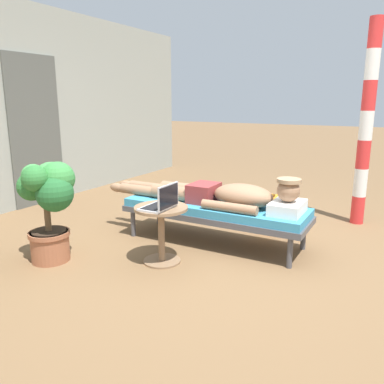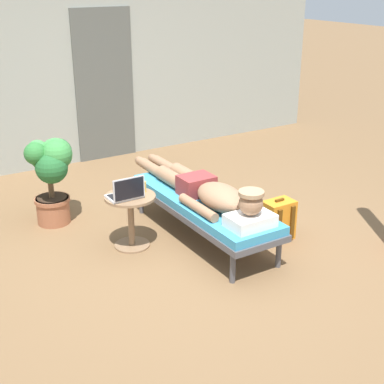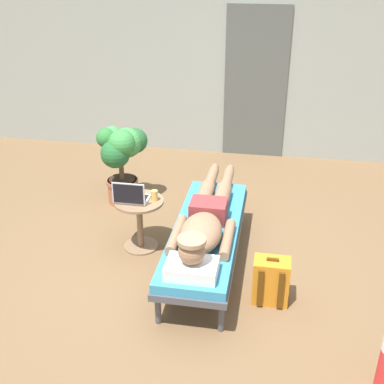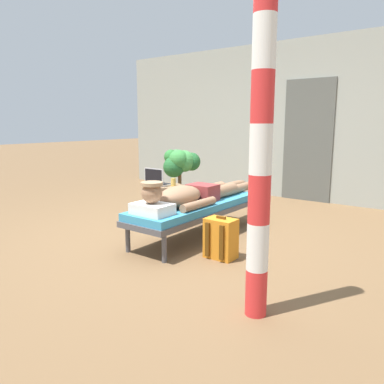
{
  "view_description": "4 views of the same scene",
  "coord_description": "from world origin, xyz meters",
  "views": [
    {
      "loc": [
        -3.22,
        -1.47,
        1.45
      ],
      "look_at": [
        0.26,
        0.44,
        0.5
      ],
      "focal_mm": 36.48,
      "sensor_mm": 36.0,
      "label": 1
    },
    {
      "loc": [
        -2.42,
        -3.94,
        2.46
      ],
      "look_at": [
        0.11,
        0.16,
        0.52
      ],
      "focal_mm": 51.17,
      "sensor_mm": 36.0,
      "label": 2
    },
    {
      "loc": [
        0.8,
        -3.68,
        2.71
      ],
      "look_at": [
        0.07,
        0.44,
        0.62
      ],
      "focal_mm": 46.55,
      "sensor_mm": 36.0,
      "label": 3
    },
    {
      "loc": [
        2.8,
        -3.28,
        1.33
      ],
      "look_at": [
        0.24,
        0.1,
        0.55
      ],
      "focal_mm": 35.4,
      "sensor_mm": 36.0,
      "label": 4
    }
  ],
  "objects": [
    {
      "name": "side_table",
      "position": [
        -0.44,
        0.37,
        0.36
      ],
      "size": [
        0.48,
        0.48,
        0.52
      ],
      "color": "#8C6B4C",
      "rests_on": "ground"
    },
    {
      "name": "ground_plane",
      "position": [
        0.0,
        0.0,
        0.0
      ],
      "size": [
        40.0,
        40.0,
        0.0
      ],
      "primitive_type": "plane",
      "color": "brown"
    },
    {
      "name": "drink_glass",
      "position": [
        -0.29,
        0.4,
        0.57
      ],
      "size": [
        0.06,
        0.06,
        0.1
      ],
      "primitive_type": "cylinder",
      "color": "gold",
      "rests_on": "side_table"
    },
    {
      "name": "porch_post",
      "position": [
        1.67,
        -1.04,
        1.16
      ],
      "size": [
        0.15,
        0.15,
        2.32
      ],
      "color": "red",
      "rests_on": "ground"
    },
    {
      "name": "potted_plant",
      "position": [
        -0.88,
        1.28,
        0.61
      ],
      "size": [
        0.53,
        0.58,
        0.92
      ],
      "color": "#9E5B3D",
      "rests_on": "ground"
    },
    {
      "name": "lounge_chair",
      "position": [
        0.25,
        0.17,
        0.35
      ],
      "size": [
        0.6,
        1.91,
        0.42
      ],
      "color": "#4C4C51",
      "rests_on": "ground"
    },
    {
      "name": "person_reclining",
      "position": [
        0.25,
        0.1,
        0.52
      ],
      "size": [
        0.53,
        2.17,
        0.33
      ],
      "color": "white",
      "rests_on": "lounge_chair"
    },
    {
      "name": "backpack",
      "position": [
        0.86,
        -0.24,
        0.2
      ],
      "size": [
        0.3,
        0.26,
        0.42
      ],
      "color": "orange",
      "rests_on": "ground"
    },
    {
      "name": "house_door_panel",
      "position": [
        0.48,
        3.02,
        1.02
      ],
      "size": [
        0.84,
        0.03,
        2.04
      ],
      "primitive_type": "cube",
      "color": "#545651",
      "rests_on": "ground"
    },
    {
      "name": "house_wall_back",
      "position": [
        0.25,
        3.13,
        1.35
      ],
      "size": [
        7.6,
        0.2,
        2.7
      ],
      "primitive_type": "cube",
      "color": "#999E93",
      "rests_on": "ground"
    },
    {
      "name": "laptop",
      "position": [
        -0.5,
        0.32,
        0.58
      ],
      "size": [
        0.31,
        0.24,
        0.23
      ],
      "color": "silver",
      "rests_on": "side_table"
    }
  ]
}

